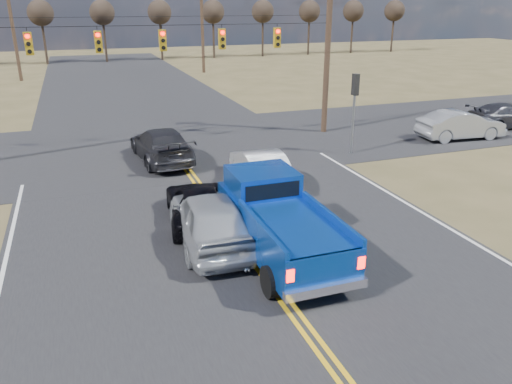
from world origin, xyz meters
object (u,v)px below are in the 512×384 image
object	(u,v)px
dgrey_car_queue	(161,145)
cross_car_east_far	(508,115)
cross_car_east_near	(461,125)
silver_suv	(210,218)
black_suv	(199,204)
pickup_truck	(278,220)
white_car_queue	(260,167)

from	to	relation	value
dgrey_car_queue	cross_car_east_far	bearing A→B (deg)	175.56
cross_car_east_near	dgrey_car_queue	bearing A→B (deg)	89.96
silver_suv	dgrey_car_queue	xyz separation A→B (m)	(0.11, 9.17, -0.06)
black_suv	cross_car_east_far	xyz separation A→B (m)	(20.62, 7.12, 0.10)
silver_suv	black_suv	world-z (taller)	silver_suv
pickup_truck	cross_car_east_near	xyz separation A→B (m)	(14.48, 9.03, -0.29)
black_suv	cross_car_east_far	world-z (taller)	cross_car_east_far
cross_car_east_far	silver_suv	bearing A→B (deg)	116.55
black_suv	white_car_queue	size ratio (longest dim) A/B	0.98
pickup_truck	silver_suv	size ratio (longest dim) A/B	1.20
cross_car_east_near	black_suv	bearing A→B (deg)	115.29
pickup_truck	cross_car_east_far	world-z (taller)	pickup_truck
dgrey_car_queue	pickup_truck	bearing A→B (deg)	94.89
pickup_truck	cross_car_east_near	size ratio (longest dim) A/B	1.25
pickup_truck	white_car_queue	distance (m)	6.05
pickup_truck	cross_car_east_near	world-z (taller)	pickup_truck
black_suv	pickup_truck	bearing A→B (deg)	124.10
white_car_queue	cross_car_east_far	distance (m)	17.97
white_car_queue	dgrey_car_queue	world-z (taller)	dgrey_car_queue
pickup_truck	dgrey_car_queue	xyz separation A→B (m)	(-1.60, 10.50, -0.30)
silver_suv	cross_car_east_near	distance (m)	17.93
silver_suv	dgrey_car_queue	bearing A→B (deg)	-88.10
pickup_truck	white_car_queue	size ratio (longest dim) A/B	1.30
white_car_queue	cross_car_east_far	xyz separation A→B (m)	(17.41, 4.44, -0.03)
black_suv	dgrey_car_queue	bearing A→B (deg)	-82.87
cross_car_east_near	cross_car_east_far	size ratio (longest dim) A/B	0.96
cross_car_east_near	white_car_queue	bearing A→B (deg)	109.20
pickup_truck	cross_car_east_far	distance (m)	21.61
cross_car_east_near	pickup_truck	bearing A→B (deg)	127.14
black_suv	cross_car_east_far	size ratio (longest dim) A/B	0.90
cross_car_east_near	cross_car_east_far	bearing A→B (deg)	-69.60
pickup_truck	dgrey_car_queue	bearing A→B (deg)	99.03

